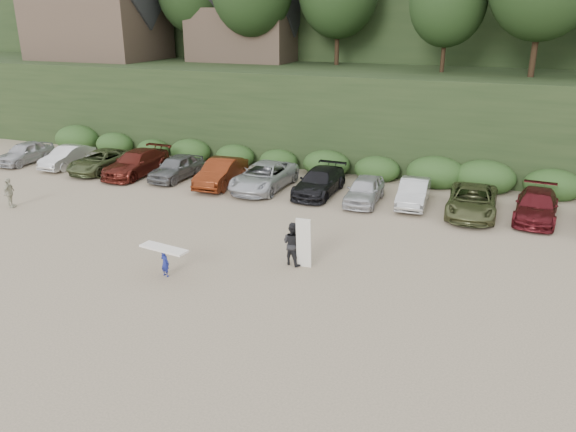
% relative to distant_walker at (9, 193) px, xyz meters
% --- Properties ---
extents(ground, '(120.00, 120.00, 0.00)m').
position_rel_distant_walker_xyz_m(ground, '(15.73, -2.31, -0.80)').
color(ground, tan).
rests_on(ground, ground).
extents(parked_cars, '(39.85, 5.59, 1.55)m').
position_rel_distant_walker_xyz_m(parked_cars, '(12.52, 7.73, -0.08)').
color(parked_cars, '#B0B1B6').
rests_on(parked_cars, ground).
extents(distant_walker, '(0.68, 1.02, 1.61)m').
position_rel_distant_walker_xyz_m(distant_walker, '(0.00, 0.00, 0.00)').
color(distant_walker, '#ADAB93').
rests_on(distant_walker, ground).
extents(child_surfer, '(2.07, 0.84, 1.21)m').
position_rel_distant_walker_xyz_m(child_surfer, '(12.10, -4.08, 0.02)').
color(child_surfer, navy).
rests_on(child_surfer, ground).
extents(adult_surfer, '(1.36, 0.90, 2.13)m').
position_rel_distant_walker_xyz_m(adult_surfer, '(16.38, -1.28, 0.11)').
color(adult_surfer, black).
rests_on(adult_surfer, ground).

